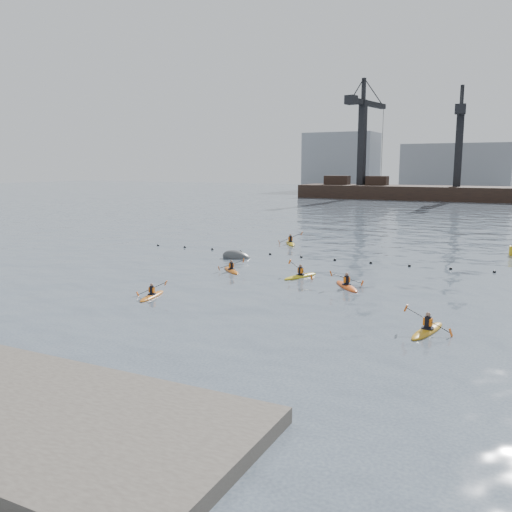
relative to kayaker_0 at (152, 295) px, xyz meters
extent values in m
plane|color=#3B4555|center=(4.65, -5.45, -0.09)|extent=(400.00, 400.00, 0.00)
sphere|color=black|center=(-12.35, 17.05, -0.06)|extent=(0.24, 0.24, 0.24)
sphere|color=black|center=(-9.35, 17.21, -0.06)|extent=(0.24, 0.24, 0.24)
sphere|color=black|center=(-6.35, 17.30, -0.06)|extent=(0.24, 0.24, 0.24)
sphere|color=black|center=(-3.35, 17.27, -0.06)|extent=(0.24, 0.24, 0.24)
sphere|color=black|center=(-0.35, 17.14, -0.06)|extent=(0.24, 0.24, 0.24)
sphere|color=black|center=(2.65, 16.97, -0.06)|extent=(0.24, 0.24, 0.24)
sphere|color=black|center=(5.65, 16.84, -0.06)|extent=(0.24, 0.24, 0.24)
sphere|color=black|center=(8.65, 16.81, -0.06)|extent=(0.24, 0.24, 0.24)
sphere|color=black|center=(11.65, 16.90, -0.06)|extent=(0.24, 0.24, 0.24)
sphere|color=black|center=(14.65, 17.06, -0.06)|extent=(0.24, 0.24, 0.24)
sphere|color=black|center=(17.65, 17.22, -0.06)|extent=(0.24, 0.24, 0.24)
cube|color=black|center=(4.65, 104.55, 0.76)|extent=(72.00, 12.00, 4.50)
cube|color=black|center=(-23.35, 104.55, 4.11)|extent=(6.00, 3.00, 2.20)
cube|color=black|center=(-13.35, 104.55, 4.11)|extent=(5.00, 3.00, 2.20)
cube|color=black|center=(-17.35, 104.55, 13.01)|extent=(1.85, 1.85, 20.00)
cube|color=black|center=(-16.88, 107.21, 22.41)|extent=(4.31, 17.93, 1.20)
cube|color=black|center=(-18.45, 98.35, 22.41)|extent=(2.62, 2.94, 2.00)
cube|color=black|center=(-17.35, 104.55, 25.51)|extent=(0.93, 0.93, 5.00)
cube|color=black|center=(4.65, 104.55, 11.51)|extent=(1.73, 1.73, 17.00)
cube|color=black|center=(4.45, 106.79, 19.41)|extent=(2.50, 15.05, 1.20)
cube|color=black|center=(5.10, 99.32, 19.41)|extent=(2.42, 2.78, 2.00)
cube|color=black|center=(4.65, 104.55, 22.51)|extent=(0.87, 0.87, 5.00)
cube|color=gray|center=(-35.35, 144.55, 8.91)|extent=(22.00, 14.00, 18.00)
cube|color=gray|center=(-0.35, 144.55, 6.91)|extent=(30.00, 14.00, 14.00)
ellipsoid|color=#CB6613|center=(0.00, 0.00, -0.05)|extent=(1.12, 2.94, 0.29)
cylinder|color=black|center=(0.00, 0.00, 0.06)|extent=(0.64, 0.64, 0.05)
cylinder|color=black|center=(0.00, 0.00, 0.32)|extent=(0.27, 0.27, 0.47)
cube|color=orange|center=(0.00, 0.00, 0.34)|extent=(0.36, 0.26, 0.31)
sphere|color=#8C6651|center=(0.00, 0.00, 0.63)|extent=(0.19, 0.19, 0.19)
cylinder|color=black|center=(0.00, 0.00, 0.41)|extent=(1.78, 0.38, 0.88)
cube|color=#D85914|center=(-0.90, -0.18, 0.01)|extent=(0.19, 0.16, 0.30)
cube|color=#D85914|center=(0.90, 0.18, 0.80)|extent=(0.19, 0.16, 0.30)
ellipsoid|color=#C48917|center=(15.74, 0.23, -0.05)|extent=(1.36, 3.47, 0.34)
cylinder|color=black|center=(15.74, 0.23, 0.09)|extent=(0.75, 0.75, 0.06)
cylinder|color=black|center=(15.74, 0.23, 0.39)|extent=(0.32, 0.32, 0.55)
cube|color=orange|center=(15.74, 0.23, 0.41)|extent=(0.42, 0.31, 0.36)
sphere|color=#8C6651|center=(15.74, 0.23, 0.76)|extent=(0.22, 0.22, 0.22)
cylinder|color=black|center=(15.74, 0.23, 0.50)|extent=(2.15, 0.48, 0.89)
cube|color=#D85914|center=(14.67, 0.46, 0.89)|extent=(0.21, 0.18, 0.36)
cube|color=#D85914|center=(16.80, 0.01, 0.10)|extent=(0.21, 0.18, 0.36)
ellipsoid|color=#D06313|center=(0.31, 9.03, -0.05)|extent=(2.55, 2.47, 0.30)
cylinder|color=black|center=(0.31, 9.03, 0.07)|extent=(0.79, 0.79, 0.06)
cylinder|color=black|center=(0.31, 9.03, 0.33)|extent=(0.28, 0.28, 0.48)
cube|color=orange|center=(0.31, 9.03, 0.35)|extent=(0.38, 0.38, 0.31)
sphere|color=#8C6651|center=(0.31, 9.03, 0.65)|extent=(0.19, 0.19, 0.19)
cylinder|color=black|center=(0.31, 9.03, 0.42)|extent=(1.39, 1.46, 0.55)
cube|color=#D85914|center=(-0.34, 8.35, 0.18)|extent=(0.18, 0.18, 0.32)
cube|color=#D85914|center=(0.96, 9.71, 0.66)|extent=(0.18, 0.18, 0.32)
ellipsoid|color=yellow|center=(5.67, 9.32, -0.05)|extent=(1.70, 3.24, 0.32)
cylinder|color=black|center=(5.67, 9.32, 0.08)|extent=(0.77, 0.77, 0.06)
cylinder|color=black|center=(5.67, 9.32, 0.36)|extent=(0.30, 0.30, 0.52)
cube|color=orange|center=(5.67, 9.32, 0.38)|extent=(0.42, 0.33, 0.34)
sphere|color=#8C6651|center=(5.67, 9.32, 0.72)|extent=(0.21, 0.21, 0.21)
cylinder|color=black|center=(5.67, 9.32, 0.46)|extent=(1.93, 0.73, 0.92)
cube|color=#D85914|center=(4.71, 9.67, 0.87)|extent=(0.22, 0.19, 0.33)
cube|color=#D85914|center=(6.63, 8.97, 0.05)|extent=(0.22, 0.19, 0.33)
ellipsoid|color=#F15416|center=(9.49, 7.72, -0.05)|extent=(2.58, 3.04, 0.33)
cylinder|color=black|center=(9.49, 7.72, 0.09)|extent=(0.88, 0.88, 0.06)
cylinder|color=black|center=(9.49, 7.72, 0.38)|extent=(0.31, 0.31, 0.54)
cube|color=orange|center=(9.49, 7.72, 0.40)|extent=(0.44, 0.41, 0.35)
sphere|color=#8C6651|center=(9.49, 7.72, 0.75)|extent=(0.22, 0.22, 0.22)
cylinder|color=black|center=(9.49, 7.72, 0.49)|extent=(1.74, 1.37, 0.80)
cube|color=#D85914|center=(10.33, 8.38, 0.13)|extent=(0.22, 0.22, 0.35)
cube|color=#D85914|center=(8.66, 7.06, 0.84)|extent=(0.22, 0.22, 0.35)
ellipsoid|color=gold|center=(-1.39, 24.03, -0.04)|extent=(2.41, 3.38, 0.35)
cylinder|color=black|center=(-1.39, 24.03, 0.10)|extent=(0.90, 0.90, 0.07)
cylinder|color=black|center=(-1.39, 24.03, 0.41)|extent=(0.33, 0.33, 0.57)
cube|color=orange|center=(-1.39, 24.03, 0.43)|extent=(0.46, 0.41, 0.37)
sphere|color=#8C6651|center=(-1.39, 24.03, 0.79)|extent=(0.23, 0.23, 0.23)
cylinder|color=black|center=(-1.39, 24.03, 0.52)|extent=(1.95, 1.19, 0.97)
cube|color=#D85914|center=(-2.35, 23.46, 0.08)|extent=(0.25, 0.23, 0.37)
cube|color=#D85914|center=(-0.43, 24.61, 0.95)|extent=(0.25, 0.23, 0.37)
ellipsoid|color=#414346|center=(-2.13, 14.33, -0.09)|extent=(3.03, 2.34, 1.72)
camera|label=1|loc=(19.55, -25.06, 7.56)|focal=38.00mm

